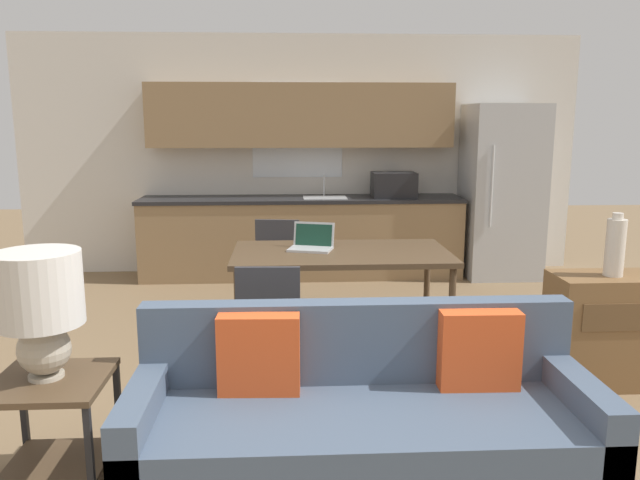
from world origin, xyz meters
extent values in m
cube|color=silver|center=(0.00, 4.63, 1.35)|extent=(6.40, 0.06, 2.70)
cube|color=white|center=(-0.04, 4.59, 1.63)|extent=(1.03, 0.01, 1.06)
cube|color=#8E704C|center=(0.00, 4.29, 0.43)|extent=(3.56, 0.62, 0.86)
cube|color=#232326|center=(0.00, 4.29, 0.88)|extent=(3.59, 0.65, 0.04)
cube|color=#B2B5B7|center=(0.26, 4.24, 0.90)|extent=(0.48, 0.36, 0.01)
cylinder|color=#B7BABC|center=(0.26, 4.41, 1.02)|extent=(0.02, 0.02, 0.24)
cube|color=#8E704C|center=(0.00, 4.43, 1.80)|extent=(3.38, 0.34, 0.70)
cube|color=black|center=(1.03, 4.24, 1.04)|extent=(0.48, 0.36, 0.28)
cube|color=#B7BABC|center=(2.24, 4.22, 0.96)|extent=(0.81, 0.73, 1.92)
cylinder|color=silver|center=(2.00, 3.83, 1.06)|extent=(0.02, 0.02, 0.86)
cube|color=brown|center=(0.24, 1.99, 0.75)|extent=(1.64, 0.92, 0.04)
cylinder|color=brown|center=(-0.52, 1.59, 0.36)|extent=(0.05, 0.05, 0.73)
cylinder|color=brown|center=(1.00, 1.59, 0.36)|extent=(0.05, 0.05, 0.73)
cylinder|color=brown|center=(-0.52, 2.39, 0.36)|extent=(0.05, 0.05, 0.73)
cylinder|color=brown|center=(1.00, 2.39, 0.36)|extent=(0.05, 0.05, 0.73)
cylinder|color=#3D2D1E|center=(-0.80, 0.39, 0.05)|extent=(0.05, 0.05, 0.10)
cylinder|color=#3D2D1E|center=(1.18, 0.39, 0.05)|extent=(0.05, 0.05, 0.10)
cube|color=#47566B|center=(0.19, 0.07, 0.26)|extent=(2.18, 0.80, 0.32)
cube|color=#47566B|center=(0.19, 0.40, 0.47)|extent=(2.18, 0.14, 0.74)
cube|color=#47566B|center=(-0.83, 0.07, 0.33)|extent=(0.14, 0.80, 0.46)
cube|color=#47566B|center=(1.21, 0.07, 0.33)|extent=(0.14, 0.80, 0.46)
cube|color=#E05123|center=(-0.31, 0.27, 0.62)|extent=(0.40, 0.14, 0.40)
cube|color=#E05123|center=(0.79, 0.27, 0.62)|extent=(0.40, 0.13, 0.40)
cube|color=brown|center=(-1.28, 0.16, 0.55)|extent=(0.52, 0.52, 0.03)
cube|color=brown|center=(-1.28, 0.16, 0.12)|extent=(0.46, 0.46, 0.02)
cube|color=#232326|center=(-1.04, -0.08, 0.27)|extent=(0.03, 0.03, 0.53)
cube|color=#232326|center=(-1.52, 0.40, 0.27)|extent=(0.03, 0.03, 0.53)
cube|color=#232326|center=(-1.04, 0.40, 0.27)|extent=(0.03, 0.03, 0.53)
cylinder|color=#B2A893|center=(-1.30, 0.18, 0.57)|extent=(0.16, 0.16, 0.02)
sphere|color=#B2A893|center=(-1.30, 0.18, 0.70)|extent=(0.24, 0.24, 0.24)
cylinder|color=beige|center=(-1.30, 0.18, 0.99)|extent=(0.39, 0.39, 0.34)
cube|color=brown|center=(2.07, 1.22, 0.37)|extent=(0.96, 0.40, 0.75)
cylinder|color=beige|center=(1.96, 1.21, 0.94)|extent=(0.12, 0.12, 0.37)
cylinder|color=beige|center=(1.96, 1.21, 1.14)|extent=(0.07, 0.07, 0.04)
cube|color=#38383D|center=(-0.28, 2.73, 0.43)|extent=(0.47, 0.47, 0.04)
cube|color=#38383D|center=(-0.26, 2.92, 0.66)|extent=(0.40, 0.08, 0.41)
cylinder|color=black|center=(-0.47, 2.58, 0.21)|extent=(0.03, 0.03, 0.41)
cylinder|color=black|center=(-0.13, 2.54, 0.21)|extent=(0.03, 0.03, 0.41)
cylinder|color=black|center=(-0.43, 2.92, 0.21)|extent=(0.03, 0.03, 0.41)
cylinder|color=black|center=(-0.09, 2.87, 0.21)|extent=(0.03, 0.03, 0.41)
cube|color=#38383D|center=(-0.28, 1.27, 0.43)|extent=(0.44, 0.44, 0.04)
cube|color=#38383D|center=(-0.29, 1.08, 0.66)|extent=(0.40, 0.05, 0.41)
cylinder|color=black|center=(-0.10, 1.44, 0.21)|extent=(0.03, 0.03, 0.41)
cylinder|color=black|center=(-0.44, 1.45, 0.21)|extent=(0.03, 0.03, 0.41)
cylinder|color=black|center=(-0.12, 1.10, 0.21)|extent=(0.03, 0.03, 0.41)
cylinder|color=black|center=(-0.46, 1.11, 0.21)|extent=(0.03, 0.03, 0.41)
cube|color=#B7BABC|center=(0.01, 2.03, 0.78)|extent=(0.37, 0.30, 0.02)
cube|color=#B7BABC|center=(0.04, 2.15, 0.87)|extent=(0.32, 0.14, 0.20)
cube|color=#143828|center=(0.04, 2.14, 0.87)|extent=(0.29, 0.12, 0.17)
camera|label=1|loc=(-0.17, -2.63, 1.75)|focal=35.00mm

